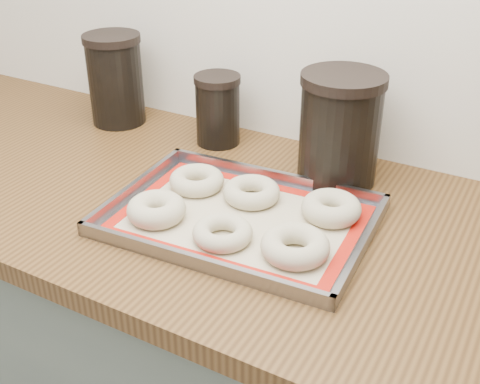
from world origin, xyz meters
The scene contains 13 objects.
cabinet centered at (0.00, 1.68, 0.43)m, with size 3.00×0.65×0.86m, color #5D675A.
countertop centered at (0.00, 1.68, 0.88)m, with size 3.06×0.68×0.04m, color brown.
baking_tray centered at (0.17, 1.63, 0.91)m, with size 0.48×0.36×0.03m.
baking_mat centered at (0.17, 1.63, 0.90)m, with size 0.44×0.31×0.00m.
bagel_front_left centered at (0.04, 1.56, 0.92)m, with size 0.11×0.11×0.04m, color #BDB293.
bagel_front_mid centered at (0.18, 1.56, 0.92)m, with size 0.10×0.10×0.03m, color #BDB293.
bagel_front_right centered at (0.30, 1.58, 0.92)m, with size 0.11×0.11×0.04m, color #BDB293.
bagel_back_left centered at (0.04, 1.69, 0.92)m, with size 0.11×0.11×0.03m, color #BDB293.
bagel_back_mid centered at (0.15, 1.70, 0.92)m, with size 0.11×0.11×0.03m, color #BDB293.
bagel_back_right centered at (0.31, 1.72, 0.92)m, with size 0.11×0.11×0.04m, color #BDB293.
canister_left centered at (-0.31, 1.89, 1.01)m, with size 0.13×0.13×0.21m.
canister_mid centered at (-0.04, 1.90, 0.98)m, with size 0.10×0.10×0.16m.
canister_right centered at (0.26, 1.87, 1.01)m, with size 0.16×0.16×0.22m.
Camera 1 is at (0.61, 0.83, 1.48)m, focal length 45.00 mm.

